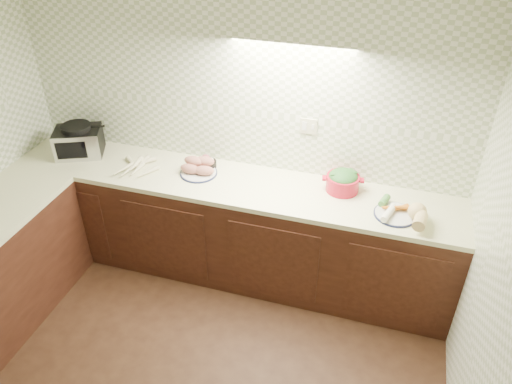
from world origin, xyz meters
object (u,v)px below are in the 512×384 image
(sweet_potato_plate, at_px, (199,167))
(dutch_oven, at_px, (343,181))
(toaster_oven, at_px, (79,141))
(parsnip_pile, at_px, (141,166))
(onion_bowl, at_px, (207,162))
(veg_plate, at_px, (406,212))

(sweet_potato_plate, xyz_separation_m, dutch_oven, (1.13, 0.09, 0.03))
(toaster_oven, bearing_deg, sweet_potato_plate, -23.95)
(parsnip_pile, height_order, dutch_oven, dutch_oven)
(parsnip_pile, bearing_deg, onion_bowl, 21.34)
(toaster_oven, bearing_deg, onion_bowl, -18.26)
(onion_bowl, distance_m, dutch_oven, 1.10)
(sweet_potato_plate, distance_m, onion_bowl, 0.12)
(parsnip_pile, xyz_separation_m, sweet_potato_plate, (0.47, 0.08, 0.02))
(parsnip_pile, distance_m, sweet_potato_plate, 0.48)
(toaster_oven, xyz_separation_m, onion_bowl, (1.11, 0.11, -0.08))
(parsnip_pile, bearing_deg, toaster_oven, 172.12)
(sweet_potato_plate, relative_size, veg_plate, 0.76)
(onion_bowl, height_order, dutch_oven, dutch_oven)
(parsnip_pile, distance_m, veg_plate, 2.08)
(toaster_oven, xyz_separation_m, sweet_potato_plate, (1.08, -0.00, -0.07))
(parsnip_pile, xyz_separation_m, veg_plate, (2.08, -0.04, 0.02))
(parsnip_pile, relative_size, dutch_oven, 1.15)
(dutch_oven, bearing_deg, parsnip_pile, 175.83)
(onion_bowl, relative_size, dutch_oven, 0.46)
(onion_bowl, xyz_separation_m, veg_plate, (1.58, -0.24, 0.01))
(sweet_potato_plate, bearing_deg, onion_bowl, 75.01)
(sweet_potato_plate, distance_m, dutch_oven, 1.14)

